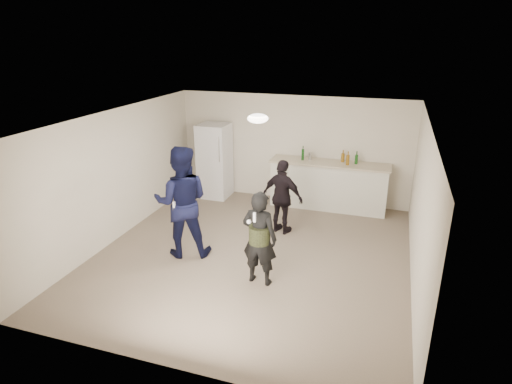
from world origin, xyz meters
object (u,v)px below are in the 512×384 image
(fridge, at_px, (215,161))
(man, at_px, (182,202))
(shaker, at_px, (310,156))
(spectator, at_px, (283,197))
(counter, at_px, (328,186))
(woman, at_px, (260,238))

(fridge, relative_size, man, 0.89)
(fridge, height_order, shaker, fridge)
(shaker, xyz_separation_m, spectator, (-0.21, -1.69, -0.42))
(counter, height_order, fridge, fridge)
(counter, relative_size, woman, 1.66)
(man, height_order, woman, man)
(fridge, relative_size, woman, 1.15)
(spectator, bearing_deg, shaker, -80.05)
(counter, relative_size, spectator, 1.71)
(fridge, distance_m, spectator, 2.60)
(counter, xyz_separation_m, woman, (-0.55, -3.51, 0.26))
(woman, bearing_deg, man, -12.93)
(shaker, bearing_deg, fridge, -175.86)
(shaker, relative_size, man, 0.08)
(counter, bearing_deg, spectator, -112.93)
(shaker, bearing_deg, counter, -11.76)
(fridge, xyz_separation_m, man, (0.63, -2.94, 0.11))
(shaker, height_order, woman, woman)
(man, bearing_deg, shaker, -138.68)
(counter, bearing_deg, woman, -98.90)
(man, bearing_deg, spectator, -156.43)
(fridge, bearing_deg, counter, 1.45)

